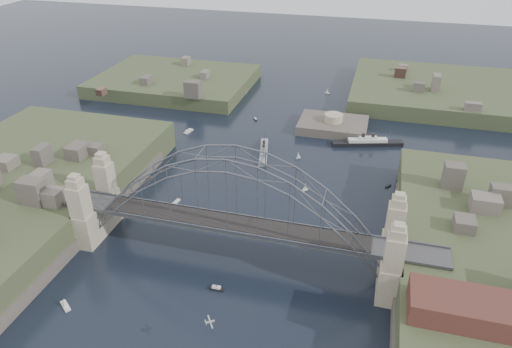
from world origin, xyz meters
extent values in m
plane|color=black|center=(0.00, 0.00, 0.00)|extent=(500.00, 500.00, 0.00)
cube|color=#474749|center=(0.00, 0.00, 8.00)|extent=(84.00, 6.00, 0.70)
cube|color=#555961|center=(0.00, -3.00, 8.55)|extent=(84.00, 0.25, 0.50)
cube|color=#555961|center=(0.00, 3.00, 8.55)|extent=(84.00, 0.25, 0.50)
cube|color=black|center=(0.00, 0.00, 8.55)|extent=(55.20, 5.20, 0.35)
cube|color=tan|center=(-31.50, -5.00, 8.85)|extent=(3.40, 3.40, 17.70)
cube|color=tan|center=(-31.50, 5.00, 8.85)|extent=(3.40, 3.40, 17.70)
cube|color=tan|center=(31.50, -5.00, 8.85)|extent=(3.40, 3.40, 17.70)
cube|color=tan|center=(31.50, 5.00, 8.85)|extent=(3.40, 3.40, 17.70)
cube|color=tan|center=(-31.50, 0.00, 4.00)|extent=(4.08, 13.80, 8.00)
cube|color=tan|center=(31.50, 0.00, 4.00)|extent=(4.08, 13.80, 8.00)
cube|color=#3E492A|center=(-58.00, 0.00, 2.00)|extent=(50.00, 90.00, 12.00)
cube|color=#514940|center=(-35.50, 0.00, 1.00)|extent=(6.00, 70.00, 4.00)
cube|color=#514940|center=(35.50, 0.00, 1.00)|extent=(6.00, 70.00, 4.00)
cube|color=#3E492A|center=(-55.00, 95.00, 0.50)|extent=(60.00, 45.00, 9.00)
cube|color=#3E492A|center=(50.00, 110.00, 0.75)|extent=(70.00, 55.00, 9.50)
cube|color=#514940|center=(12.00, 70.00, -0.50)|extent=(22.00, 16.00, 7.00)
cylinder|color=tan|center=(12.00, 70.00, 4.20)|extent=(6.00, 6.00, 2.40)
cube|color=#592D26|center=(44.00, -14.00, 10.00)|extent=(20.00, 8.00, 4.00)
cube|color=gray|center=(-5.61, 47.31, 0.36)|extent=(5.64, 16.50, 1.46)
cube|color=gray|center=(-5.61, 47.31, 1.46)|extent=(3.53, 9.17, 1.09)
cube|color=gray|center=(-5.61, 47.31, 2.28)|extent=(2.05, 4.26, 0.73)
cylinder|color=black|center=(-5.36, 46.19, 2.92)|extent=(0.79, 0.79, 1.46)
cylinder|color=black|center=(-5.85, 48.44, 2.92)|extent=(0.79, 0.79, 1.46)
cylinder|color=#555961|center=(-4.56, 42.50, 2.73)|extent=(0.15, 0.15, 3.65)
cylinder|color=#555961|center=(-6.66, 52.12, 2.73)|extent=(0.15, 0.15, 3.65)
cube|color=gray|center=(-27.50, 88.86, 0.34)|extent=(5.26, 13.75, 1.37)
cube|color=gray|center=(-27.50, 88.86, 1.37)|extent=(3.26, 7.66, 1.03)
cube|color=gray|center=(-27.50, 88.86, 2.14)|extent=(1.86, 3.58, 0.69)
cylinder|color=black|center=(-27.74, 87.93, 2.74)|extent=(0.68, 0.68, 1.37)
cylinder|color=black|center=(-27.26, 89.79, 2.74)|extent=(0.68, 0.68, 1.37)
cylinder|color=#555961|center=(-28.53, 84.88, 2.57)|extent=(0.14, 0.14, 3.43)
cylinder|color=#555961|center=(-26.47, 92.85, 2.57)|extent=(0.14, 0.14, 3.43)
cube|color=black|center=(23.77, 61.22, 0.39)|extent=(21.58, 9.03, 1.57)
cube|color=silver|center=(23.77, 61.22, 1.57)|extent=(12.04, 5.53, 1.18)
cube|color=silver|center=(23.77, 61.22, 2.46)|extent=(5.65, 3.11, 0.79)
cylinder|color=black|center=(22.32, 60.79, 3.15)|extent=(1.06, 1.06, 1.57)
cylinder|color=black|center=(25.22, 61.66, 3.15)|extent=(1.06, 1.06, 1.57)
cylinder|color=#555961|center=(17.55, 59.36, 2.95)|extent=(0.16, 0.16, 3.93)
cylinder|color=#555961|center=(29.99, 63.08, 2.95)|extent=(0.16, 0.16, 3.93)
cube|color=#ABAFB2|center=(4.38, -25.24, 7.88)|extent=(1.33, 1.02, 0.25)
cube|color=#ABAFB2|center=(4.38, -25.24, 7.93)|extent=(1.81, 2.50, 0.05)
cube|color=#ABAFB2|center=(3.79, -25.64, 8.02)|extent=(0.62, 0.82, 0.31)
cube|color=silver|center=(-20.03, 15.77, 0.15)|extent=(1.28, 2.77, 0.45)
cube|color=silver|center=(9.95, 29.94, 0.15)|extent=(1.59, 1.75, 0.45)
cylinder|color=#555961|center=(9.95, 29.94, 1.20)|extent=(0.08, 0.08, 2.20)
cone|color=silver|center=(9.95, 29.94, 1.20)|extent=(1.56, 1.59, 1.92)
cube|color=silver|center=(-0.15, -10.45, 0.15)|extent=(2.79, 0.97, 0.45)
cube|color=silver|center=(-0.15, -10.45, 0.55)|extent=(1.68, 0.81, 0.40)
cylinder|color=black|center=(-0.15, -10.45, 1.00)|extent=(0.16, 0.16, 0.70)
cube|color=silver|center=(30.77, 37.57, 0.15)|extent=(1.60, 2.02, 0.45)
cube|color=silver|center=(-33.17, 55.71, 0.15)|extent=(2.11, 4.18, 0.45)
cube|color=silver|center=(-33.17, 55.71, 0.55)|extent=(1.58, 2.58, 0.40)
cylinder|color=black|center=(-33.17, 55.71, 1.00)|extent=(0.16, 0.16, 0.70)
cube|color=silver|center=(4.89, 46.85, 0.15)|extent=(1.41, 1.70, 0.45)
cylinder|color=#555961|center=(4.89, 46.85, 1.20)|extent=(0.08, 0.08, 2.20)
cone|color=silver|center=(4.89, 46.85, 1.20)|extent=(1.53, 1.59, 1.92)
cube|color=silver|center=(-14.69, 70.98, 0.15)|extent=(1.67, 2.22, 0.45)
cube|color=silver|center=(-14.69, 70.98, 0.55)|extent=(1.15, 1.42, 0.40)
cylinder|color=black|center=(-14.69, 70.98, 1.00)|extent=(0.16, 0.16, 0.70)
cube|color=silver|center=(34.43, 20.81, 0.15)|extent=(1.84, 2.34, 0.45)
cube|color=silver|center=(-25.57, -22.06, 0.15)|extent=(3.08, 2.68, 0.45)
cylinder|color=#555961|center=(-25.57, -22.06, 1.20)|extent=(0.08, 0.08, 2.20)
cone|color=silver|center=(-25.57, -22.06, 1.20)|extent=(1.59, 1.55, 1.92)
cube|color=silver|center=(5.62, 103.34, 0.15)|extent=(2.15, 1.43, 0.45)
cylinder|color=#555961|center=(5.62, 103.34, 1.20)|extent=(0.08, 0.08, 2.20)
cone|color=silver|center=(5.62, 103.34, 1.20)|extent=(1.54, 1.41, 1.92)
camera|label=1|loc=(25.13, -74.04, 64.69)|focal=33.16mm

